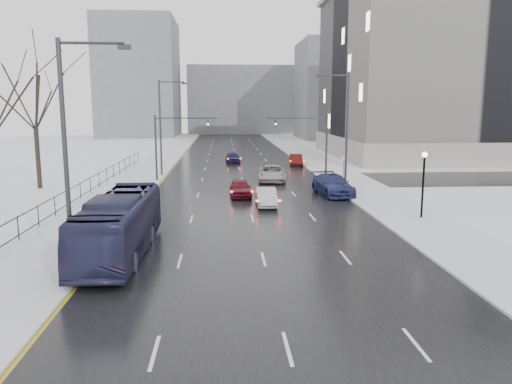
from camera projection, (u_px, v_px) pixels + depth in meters
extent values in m
cube|color=black|center=(238.00, 166.00, 61.37)|extent=(16.00, 150.00, 0.04)
cube|color=black|center=(242.00, 181.00, 49.57)|extent=(130.00, 10.00, 0.04)
cube|color=silver|center=(152.00, 167.00, 60.67)|extent=(5.00, 150.00, 0.16)
cube|color=silver|center=(323.00, 165.00, 62.05)|extent=(5.00, 150.00, 0.16)
cube|color=white|center=(73.00, 167.00, 60.06)|extent=(14.00, 150.00, 0.12)
cube|color=black|center=(43.00, 203.00, 30.78)|extent=(0.04, 70.00, 0.05)
cube|color=black|center=(45.00, 219.00, 30.95)|extent=(0.04, 70.00, 0.05)
cylinder|color=black|center=(44.00, 213.00, 30.88)|extent=(0.06, 0.06, 1.30)
cylinder|color=#2D2D33|center=(347.00, 135.00, 41.41)|extent=(0.20, 0.20, 10.00)
cylinder|color=#2D2D33|center=(333.00, 75.00, 40.51)|extent=(2.60, 0.12, 0.12)
cube|color=#2D2D33|center=(317.00, 77.00, 40.45)|extent=(0.50, 0.25, 0.18)
cylinder|color=#2D2D33|center=(66.00, 163.00, 20.64)|extent=(0.20, 0.20, 10.00)
cylinder|color=#2D2D33|center=(91.00, 43.00, 19.92)|extent=(2.60, 0.12, 0.12)
cube|color=#2D2D33|center=(124.00, 47.00, 20.03)|extent=(0.50, 0.25, 0.18)
cylinder|color=#2D2D33|center=(160.00, 129.00, 52.11)|extent=(0.20, 0.20, 10.00)
cylinder|color=#2D2D33|center=(172.00, 82.00, 51.39)|extent=(2.60, 0.12, 0.12)
cube|color=#2D2D33|center=(184.00, 83.00, 51.50)|extent=(0.50, 0.25, 0.18)
cylinder|color=black|center=(423.00, 187.00, 32.23)|extent=(0.14, 0.14, 4.00)
sphere|color=#FFE5B2|center=(425.00, 155.00, 31.87)|extent=(0.36, 0.36, 0.36)
cylinder|color=#2D2D33|center=(326.00, 148.00, 49.57)|extent=(0.20, 0.20, 6.50)
cylinder|color=#2D2D33|center=(297.00, 118.00, 48.88)|extent=(6.00, 0.12, 0.12)
imported|color=#2D2D33|center=(276.00, 124.00, 48.84)|extent=(0.15, 0.18, 0.90)
sphere|color=#19FF33|center=(276.00, 124.00, 48.70)|extent=(0.16, 0.16, 0.16)
cylinder|color=#2D2D33|center=(156.00, 149.00, 48.47)|extent=(0.20, 0.20, 6.50)
cylinder|color=#2D2D33|center=(186.00, 118.00, 48.17)|extent=(6.00, 0.12, 0.12)
imported|color=#2D2D33|center=(208.00, 124.00, 48.41)|extent=(0.15, 0.18, 0.90)
sphere|color=#19FF33|center=(208.00, 124.00, 48.26)|extent=(0.16, 0.16, 0.16)
cylinder|color=#2D2D33|center=(343.00, 171.00, 46.00)|extent=(0.06, 0.06, 2.50)
cylinder|color=white|center=(344.00, 159.00, 45.81)|extent=(0.60, 0.03, 0.60)
torus|color=#B20C0C|center=(344.00, 159.00, 45.81)|extent=(0.58, 0.06, 0.58)
cube|color=gray|center=(473.00, 74.00, 73.44)|extent=(40.00, 30.00, 24.00)
cube|color=gray|center=(468.00, 146.00, 75.21)|extent=(40.60, 30.60, 3.00)
cube|color=slate|center=(351.00, 90.00, 115.44)|extent=(24.00, 20.00, 22.00)
cube|color=slate|center=(140.00, 79.00, 121.49)|extent=(18.00, 22.00, 28.00)
cube|color=slate|center=(244.00, 100.00, 138.79)|extent=(30.00, 18.00, 18.00)
imported|color=#252749|center=(120.00, 225.00, 24.58)|extent=(2.66, 10.85, 3.01)
imported|color=#590F1C|center=(240.00, 188.00, 40.59)|extent=(1.76, 4.20, 1.42)
imported|color=#B4B6B9|center=(266.00, 197.00, 36.78)|extent=(1.44, 4.09, 1.35)
imported|color=#9B9CA0|center=(272.00, 173.00, 48.96)|extent=(3.07, 5.86, 1.57)
imported|color=navy|center=(333.00, 185.00, 41.39)|extent=(3.04, 6.07, 1.69)
imported|color=#17153F|center=(233.00, 157.00, 65.05)|extent=(1.98, 4.25, 1.41)
imported|color=#430D0B|center=(296.00, 160.00, 62.09)|extent=(1.81, 4.34, 1.39)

